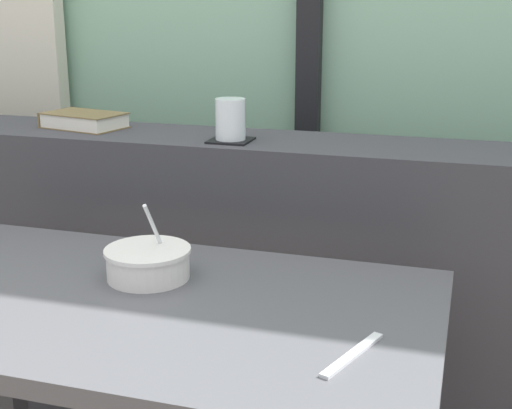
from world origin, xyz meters
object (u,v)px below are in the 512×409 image
at_px(closed_book, 84,120).
at_px(soup_bowl, 148,263).
at_px(coaster_square, 231,140).
at_px(juice_glass, 231,121).
at_px(fork_utensil, 353,355).
at_px(breakfast_table, 139,353).

relative_size(closed_book, soup_bowl, 1.40).
distance_m(coaster_square, juice_glass, 0.05).
distance_m(closed_book, fork_utensil, 1.13).
height_order(breakfast_table, coaster_square, coaster_square).
distance_m(breakfast_table, juice_glass, 0.64).
xyz_separation_m(closed_book, fork_utensil, (0.86, -0.70, -0.21)).
xyz_separation_m(breakfast_table, coaster_square, (0.00, 0.53, 0.31)).
distance_m(breakfast_table, closed_book, 0.81).
bearing_deg(breakfast_table, closed_book, 126.28).
distance_m(coaster_square, soup_bowl, 0.47).
bearing_deg(coaster_square, soup_bowl, -93.11).
height_order(breakfast_table, closed_book, closed_book).
xyz_separation_m(coaster_square, soup_bowl, (-0.02, -0.43, -0.17)).
bearing_deg(closed_book, breakfast_table, -53.72).
relative_size(breakfast_table, juice_glass, 11.12).
relative_size(breakfast_table, coaster_square, 11.10).
xyz_separation_m(breakfast_table, fork_utensil, (0.42, -0.10, 0.11)).
distance_m(breakfast_table, coaster_square, 0.62).
xyz_separation_m(breakfast_table, juice_glass, (0.00, 0.53, 0.36)).
bearing_deg(closed_book, soup_bowl, -50.05).
height_order(coaster_square, fork_utensil, coaster_square).
bearing_deg(coaster_square, breakfast_table, -90.38).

